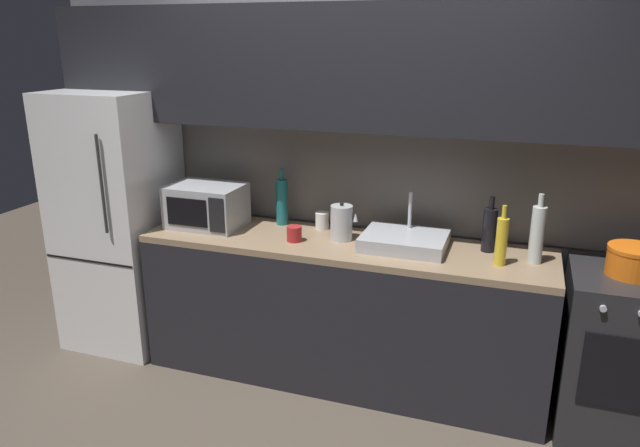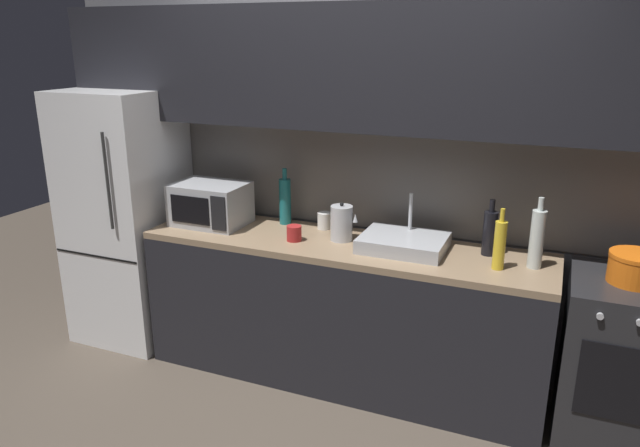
% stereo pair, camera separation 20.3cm
% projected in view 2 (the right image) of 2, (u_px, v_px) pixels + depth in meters
% --- Properties ---
extents(back_wall, '(4.18, 0.44, 2.50)m').
position_uv_depth(back_wall, '(361.00, 127.00, 3.57)').
color(back_wall, slate).
rests_on(back_wall, ground).
extents(counter_run, '(2.44, 0.60, 0.90)m').
position_uv_depth(counter_run, '(342.00, 311.00, 3.64)').
color(counter_run, black).
rests_on(counter_run, ground).
extents(refrigerator, '(0.68, 0.69, 1.74)m').
position_uv_depth(refrigerator, '(127.00, 217.00, 4.10)').
color(refrigerator, white).
rests_on(refrigerator, ground).
extents(oven_range, '(0.60, 0.62, 0.90)m').
position_uv_depth(oven_range, '(623.00, 363.00, 3.06)').
color(oven_range, '#232326').
rests_on(oven_range, ground).
extents(microwave, '(0.46, 0.35, 0.27)m').
position_uv_depth(microwave, '(211.00, 204.00, 3.82)').
color(microwave, '#A8AAAF').
rests_on(microwave, counter_run).
extents(sink_basin, '(0.48, 0.38, 0.30)m').
position_uv_depth(sink_basin, '(404.00, 242.00, 3.38)').
color(sink_basin, '#ADAFB5').
rests_on(sink_basin, counter_run).
extents(kettle, '(0.17, 0.13, 0.24)m').
position_uv_depth(kettle, '(342.00, 223.00, 3.52)').
color(kettle, '#B7BABF').
rests_on(kettle, counter_run).
extents(wine_bottle_dark, '(0.08, 0.08, 0.32)m').
position_uv_depth(wine_bottle_dark, '(490.00, 232.00, 3.27)').
color(wine_bottle_dark, black).
rests_on(wine_bottle_dark, counter_run).
extents(wine_bottle_yellow, '(0.06, 0.06, 0.33)m').
position_uv_depth(wine_bottle_yellow, '(500.00, 244.00, 3.07)').
color(wine_bottle_yellow, gold).
rests_on(wine_bottle_yellow, counter_run).
extents(wine_bottle_teal, '(0.08, 0.08, 0.37)m').
position_uv_depth(wine_bottle_teal, '(285.00, 201.00, 3.82)').
color(wine_bottle_teal, '#19666B').
rests_on(wine_bottle_teal, counter_run).
extents(wine_bottle_clear, '(0.07, 0.07, 0.38)m').
position_uv_depth(wine_bottle_clear, '(537.00, 238.00, 3.08)').
color(wine_bottle_clear, silver).
rests_on(wine_bottle_clear, counter_run).
extents(mug_red, '(0.09, 0.09, 0.09)m').
position_uv_depth(mug_red, '(294.00, 233.00, 3.53)').
color(mug_red, '#A82323').
rests_on(mug_red, counter_run).
extents(mug_white, '(0.09, 0.09, 0.11)m').
position_uv_depth(mug_white, '(324.00, 221.00, 3.74)').
color(mug_white, silver).
rests_on(mug_white, counter_run).
extents(cooking_pot, '(0.26, 0.26, 0.15)m').
position_uv_depth(cooking_pot, '(635.00, 268.00, 2.91)').
color(cooking_pot, orange).
rests_on(cooking_pot, oven_range).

